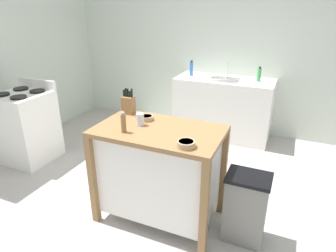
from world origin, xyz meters
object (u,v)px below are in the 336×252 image
object	(u,v)px
kitchen_island	(159,170)
bowl_ceramic_small	(186,144)
bottle_dish_soap	(191,69)
sink_faucet	(228,70)
knife_block	(128,104)
bowl_stoneware_deep	(147,118)
bottle_spray_cleaner	(259,75)
stove	(27,127)
trash_bin	(245,208)
pepper_grinder	(123,122)
drinking_cup	(140,119)

from	to	relation	value
kitchen_island	bowl_ceramic_small	xyz separation A→B (m)	(0.34, -0.23, 0.43)
bottle_dish_soap	sink_faucet	bearing A→B (deg)	12.99
knife_block	sink_faucet	distance (m)	2.08
bowl_stoneware_deep	kitchen_island	bearing A→B (deg)	-37.28
kitchen_island	bottle_spray_cleaner	size ratio (longest dim) A/B	5.34
stove	trash_bin	bearing A→B (deg)	-6.62
kitchen_island	stove	size ratio (longest dim) A/B	1.09
knife_block	stove	size ratio (longest dim) A/B	0.25
knife_block	bottle_dish_soap	world-z (taller)	knife_block
kitchen_island	sink_faucet	size ratio (longest dim) A/B	5.03
pepper_grinder	stove	distance (m)	1.97
bottle_dish_soap	bottle_spray_cleaner	size ratio (longest dim) A/B	1.10
bottle_spray_cleaner	kitchen_island	bearing A→B (deg)	-103.98
trash_bin	sink_faucet	size ratio (longest dim) A/B	2.86
bowl_ceramic_small	bottle_spray_cleaner	world-z (taller)	bottle_spray_cleaner
kitchen_island	sink_faucet	xyz separation A→B (m)	(0.07, 2.25, 0.49)
pepper_grinder	trash_bin	xyz separation A→B (m)	(1.03, 0.21, -0.69)
sink_faucet	stove	bearing A→B (deg)	-138.37
kitchen_island	bottle_spray_cleaner	bearing A→B (deg)	76.02
bottle_spray_cleaner	stove	xyz separation A→B (m)	(-2.59, -1.81, -0.54)
bowl_ceramic_small	bottle_dish_soap	size ratio (longest dim) A/B	0.61
bowl_ceramic_small	bowl_stoneware_deep	bearing A→B (deg)	144.55
sink_faucet	bottle_dish_soap	world-z (taller)	bottle_dish_soap
bowl_ceramic_small	drinking_cup	world-z (taller)	drinking_cup
drinking_cup	trash_bin	world-z (taller)	drinking_cup
pepper_grinder	bowl_stoneware_deep	bearing A→B (deg)	82.21
bottle_dish_soap	bottle_spray_cleaner	world-z (taller)	bottle_dish_soap
kitchen_island	pepper_grinder	distance (m)	0.58
kitchen_island	bowl_ceramic_small	world-z (taller)	bowl_ceramic_small
kitchen_island	bowl_stoneware_deep	xyz separation A→B (m)	(-0.19, 0.15, 0.43)
trash_bin	stove	xyz separation A→B (m)	(-2.85, 0.33, 0.14)
kitchen_island	pepper_grinder	bearing A→B (deg)	-143.37
stove	pepper_grinder	bearing A→B (deg)	-16.54
trash_bin	bottle_spray_cleaner	distance (m)	2.26
knife_block	drinking_cup	world-z (taller)	knife_block
trash_bin	bottle_dish_soap	bearing A→B (deg)	120.73
bottle_spray_cleaner	stove	size ratio (longest dim) A/B	0.20
stove	drinking_cup	bearing A→B (deg)	-10.59
kitchen_island	trash_bin	xyz separation A→B (m)	(0.79, 0.03, -0.20)
bottle_dish_soap	stove	distance (m)	2.44
bottle_spray_cleaner	pepper_grinder	bearing A→B (deg)	-108.36
drinking_cup	bottle_dish_soap	world-z (taller)	bottle_dish_soap
drinking_cup	bottle_spray_cleaner	distance (m)	2.28
bowl_stoneware_deep	bottle_dish_soap	world-z (taller)	bottle_dish_soap
trash_bin	pepper_grinder	bearing A→B (deg)	-168.60
drinking_cup	trash_bin	size ratio (longest dim) A/B	0.17
knife_block	bottle_spray_cleaner	distance (m)	2.17
knife_block	bottle_spray_cleaner	bearing A→B (deg)	63.33
bowl_ceramic_small	drinking_cup	size ratio (longest dim) A/B	1.29
bowl_stoneware_deep	bottle_spray_cleaner	distance (m)	2.15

